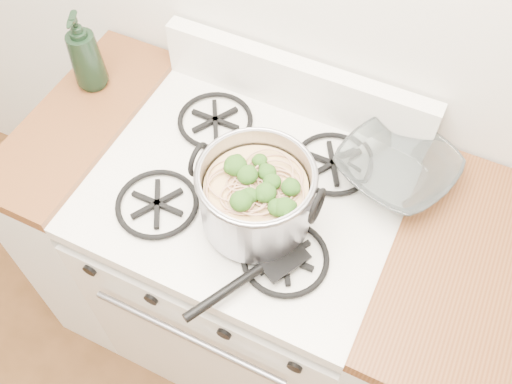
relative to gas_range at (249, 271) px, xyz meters
The scene contains 6 objects.
gas_range is the anchor object (origin of this frame).
counter_left 0.51m from the gas_range, behind, with size 0.25×0.65×0.92m.
stock_pot 0.58m from the gas_range, 51.23° to the right, with size 0.30×0.27×0.18m.
spatula 0.55m from the gas_range, 43.71° to the right, with size 0.29×0.31×0.02m, color black, non-canonical shape.
glass_bowl 0.62m from the gas_range, 28.45° to the left, with size 0.11×0.11×0.03m, color white.
bottle 0.82m from the gas_range, 167.34° to the left, with size 0.09×0.09×0.24m, color black.
Camera 1 is at (0.38, 0.53, 2.07)m, focal length 40.00 mm.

